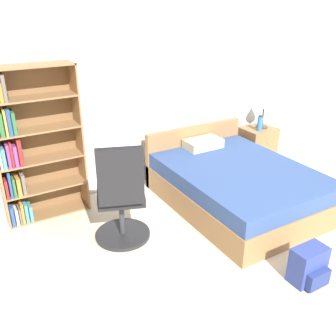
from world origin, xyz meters
TOP-DOWN VIEW (x-y plane):
  - wall_back at (0.00, 3.23)m, footprint 9.00×0.06m
  - bookshelf at (-1.81, 3.00)m, footprint 0.95×0.32m
  - bed at (0.42, 2.07)m, footprint 1.52×2.02m
  - office_chair at (-1.14, 2.01)m, footprint 0.62×0.68m
  - nightstand at (1.56, 2.90)m, footprint 0.49×0.44m
  - table_lamp at (1.60, 2.89)m, footprint 0.20×0.20m
  - water_bottle at (1.46, 2.79)m, footprint 0.08×0.08m
  - backpack_blue at (0.07, 0.58)m, footprint 0.33×0.26m

SIDE VIEW (x-z plane):
  - backpack_blue at x=0.07m, z-range -0.01..0.34m
  - bed at x=0.42m, z-range -0.12..0.65m
  - nightstand at x=1.56m, z-range 0.00..0.57m
  - office_chair at x=-1.14m, z-range -0.06..1.08m
  - water_bottle at x=1.46m, z-range 0.56..0.80m
  - bookshelf at x=-1.81m, z-range 0.00..1.76m
  - table_lamp at x=1.60m, z-range 0.70..1.19m
  - wall_back at x=0.00m, z-range 0.00..2.60m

